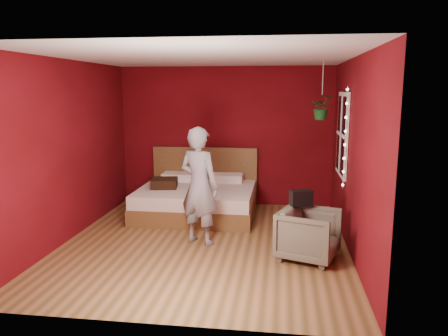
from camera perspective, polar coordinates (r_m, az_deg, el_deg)
floor at (r=6.38m, az=-2.46°, el=-9.71°), size 4.50×4.50×0.00m
room_walls at (r=6.02m, az=-2.58°, el=5.51°), size 4.04×4.54×2.62m
window at (r=6.89m, az=15.16°, el=4.26°), size 0.05×0.97×1.27m
fairy_lights at (r=6.37m, az=15.53°, el=3.79°), size 0.04×0.04×1.45m
bed at (r=7.73m, az=-3.44°, el=-3.95°), size 1.99×1.69×1.10m
person at (r=6.14m, az=-3.26°, el=-2.36°), size 0.72×0.61×1.67m
armchair at (r=5.79m, az=11.00°, el=-8.53°), size 0.92×0.90×0.66m
handbag at (r=5.87m, az=10.03°, el=-3.85°), size 0.32×0.24×0.21m
throw_pillow at (r=7.63m, az=-7.79°, el=-1.97°), size 0.50×0.50×0.15m
hanging_plant at (r=7.06m, az=12.65°, el=7.74°), size 0.38×0.34×0.90m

